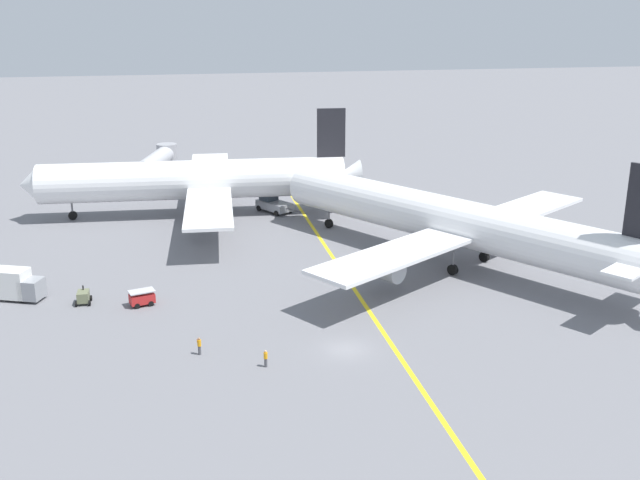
{
  "coord_description": "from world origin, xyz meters",
  "views": [
    {
      "loc": [
        -15.12,
        -62.04,
        31.23
      ],
      "look_at": [
        1.83,
        21.8,
        4.0
      ],
      "focal_mm": 41.54,
      "sensor_mm": 36.0,
      "label": 1
    }
  ],
  "objects_px": {
    "pushback_tug": "(273,204)",
    "ground_crew_wing_walker_right": "(199,346)",
    "airliner_being_pushed": "(450,221)",
    "gse_gpu_cart_small": "(83,297)",
    "jet_bridge": "(159,159)",
    "gse_baggage_cart_trailing": "(142,298)",
    "ground_crew_ramp_agent_by_cones": "(266,358)",
    "gse_catering_truck_tall": "(15,284)",
    "airliner_at_gate_left": "(197,180)"
  },
  "relations": [
    {
      "from": "gse_baggage_cart_trailing",
      "to": "ground_crew_wing_walker_right",
      "type": "height_order",
      "value": "ground_crew_wing_walker_right"
    },
    {
      "from": "gse_catering_truck_tall",
      "to": "ground_crew_ramp_agent_by_cones",
      "type": "relative_size",
      "value": 3.82
    },
    {
      "from": "airliner_being_pushed",
      "to": "pushback_tug",
      "type": "distance_m",
      "value": 33.99
    },
    {
      "from": "ground_crew_ramp_agent_by_cones",
      "to": "jet_bridge",
      "type": "height_order",
      "value": "jet_bridge"
    },
    {
      "from": "ground_crew_ramp_agent_by_cones",
      "to": "pushback_tug",
      "type": "bearing_deg",
      "value": 81.24
    },
    {
      "from": "gse_baggage_cart_trailing",
      "to": "ground_crew_wing_walker_right",
      "type": "xyz_separation_m",
      "value": [
        5.57,
        -13.27,
        0.04
      ]
    },
    {
      "from": "airliner_being_pushed",
      "to": "gse_gpu_cart_small",
      "type": "xyz_separation_m",
      "value": [
        -44.08,
        -5.08,
        -4.67
      ]
    },
    {
      "from": "pushback_tug",
      "to": "jet_bridge",
      "type": "height_order",
      "value": "jet_bridge"
    },
    {
      "from": "pushback_tug",
      "to": "gse_catering_truck_tall",
      "type": "relative_size",
      "value": 1.35
    },
    {
      "from": "airliner_being_pushed",
      "to": "jet_bridge",
      "type": "relative_size",
      "value": 2.94
    },
    {
      "from": "airliner_at_gate_left",
      "to": "gse_gpu_cart_small",
      "type": "height_order",
      "value": "airliner_at_gate_left"
    },
    {
      "from": "airliner_being_pushed",
      "to": "gse_gpu_cart_small",
      "type": "relative_size",
      "value": 24.07
    },
    {
      "from": "airliner_at_gate_left",
      "to": "jet_bridge",
      "type": "distance_m",
      "value": 25.59
    },
    {
      "from": "gse_baggage_cart_trailing",
      "to": "ground_crew_ramp_agent_by_cones",
      "type": "height_order",
      "value": "gse_baggage_cart_trailing"
    },
    {
      "from": "airliner_being_pushed",
      "to": "gse_catering_truck_tall",
      "type": "distance_m",
      "value": 51.65
    },
    {
      "from": "pushback_tug",
      "to": "gse_baggage_cart_trailing",
      "type": "bearing_deg",
      "value": -118.83
    },
    {
      "from": "airliner_at_gate_left",
      "to": "gse_gpu_cart_small",
      "type": "distance_m",
      "value": 36.75
    },
    {
      "from": "airliner_at_gate_left",
      "to": "airliner_being_pushed",
      "type": "relative_size",
      "value": 1.02
    },
    {
      "from": "airliner_being_pushed",
      "to": "gse_gpu_cart_small",
      "type": "distance_m",
      "value": 44.62
    },
    {
      "from": "gse_gpu_cart_small",
      "to": "jet_bridge",
      "type": "distance_m",
      "value": 59.19
    },
    {
      "from": "gse_gpu_cart_small",
      "to": "ground_crew_wing_walker_right",
      "type": "relative_size",
      "value": 1.22
    },
    {
      "from": "gse_catering_truck_tall",
      "to": "ground_crew_wing_walker_right",
      "type": "relative_size",
      "value": 3.65
    },
    {
      "from": "airliner_at_gate_left",
      "to": "pushback_tug",
      "type": "relative_size",
      "value": 6.06
    },
    {
      "from": "ground_crew_wing_walker_right",
      "to": "airliner_being_pushed",
      "type": "bearing_deg",
      "value": 32.05
    },
    {
      "from": "pushback_tug",
      "to": "gse_gpu_cart_small",
      "type": "height_order",
      "value": "pushback_tug"
    },
    {
      "from": "gse_baggage_cart_trailing",
      "to": "airliner_at_gate_left",
      "type": "bearing_deg",
      "value": 77.96
    },
    {
      "from": "gse_catering_truck_tall",
      "to": "gse_baggage_cart_trailing",
      "type": "relative_size",
      "value": 2.06
    },
    {
      "from": "gse_catering_truck_tall",
      "to": "airliner_at_gate_left",
      "type": "bearing_deg",
      "value": 55.49
    },
    {
      "from": "airliner_being_pushed",
      "to": "gse_catering_truck_tall",
      "type": "bearing_deg",
      "value": -177.39
    },
    {
      "from": "airliner_being_pushed",
      "to": "ground_crew_wing_walker_right",
      "type": "height_order",
      "value": "airliner_being_pushed"
    },
    {
      "from": "gse_catering_truck_tall",
      "to": "gse_gpu_cart_small",
      "type": "bearing_deg",
      "value": -20.31
    },
    {
      "from": "pushback_tug",
      "to": "gse_catering_truck_tall",
      "type": "xyz_separation_m",
      "value": [
        -33.05,
        -30.6,
        0.53
      ]
    },
    {
      "from": "gse_gpu_cart_small",
      "to": "ground_crew_wing_walker_right",
      "type": "height_order",
      "value": "gse_gpu_cart_small"
    },
    {
      "from": "ground_crew_wing_walker_right",
      "to": "ground_crew_ramp_agent_by_cones",
      "type": "bearing_deg",
      "value": -32.59
    },
    {
      "from": "gse_gpu_cart_small",
      "to": "ground_crew_wing_walker_right",
      "type": "bearing_deg",
      "value": -51.73
    },
    {
      "from": "airliner_being_pushed",
      "to": "jet_bridge",
      "type": "bearing_deg",
      "value": 124.0
    },
    {
      "from": "gse_baggage_cart_trailing",
      "to": "jet_bridge",
      "type": "height_order",
      "value": "jet_bridge"
    },
    {
      "from": "pushback_tug",
      "to": "gse_catering_truck_tall",
      "type": "bearing_deg",
      "value": -137.21
    },
    {
      "from": "ground_crew_wing_walker_right",
      "to": "ground_crew_ramp_agent_by_cones",
      "type": "height_order",
      "value": "ground_crew_wing_walker_right"
    },
    {
      "from": "pushback_tug",
      "to": "ground_crew_wing_walker_right",
      "type": "bearing_deg",
      "value": -105.88
    },
    {
      "from": "gse_gpu_cart_small",
      "to": "ground_crew_ramp_agent_by_cones",
      "type": "bearing_deg",
      "value": -46.75
    },
    {
      "from": "airliner_being_pushed",
      "to": "gse_gpu_cart_small",
      "type": "bearing_deg",
      "value": -173.43
    },
    {
      "from": "ground_crew_wing_walker_right",
      "to": "jet_bridge",
      "type": "bearing_deg",
      "value": 93.02
    },
    {
      "from": "airliner_at_gate_left",
      "to": "gse_catering_truck_tall",
      "type": "relative_size",
      "value": 8.2
    },
    {
      "from": "ground_crew_ramp_agent_by_cones",
      "to": "jet_bridge",
      "type": "bearing_deg",
      "value": 97.11
    },
    {
      "from": "airliner_at_gate_left",
      "to": "airliner_being_pushed",
      "type": "distance_m",
      "value": 41.59
    },
    {
      "from": "ground_crew_ramp_agent_by_cones",
      "to": "airliner_being_pushed",
      "type": "bearing_deg",
      "value": 42.03
    },
    {
      "from": "gse_baggage_cart_trailing",
      "to": "gse_gpu_cart_small",
      "type": "bearing_deg",
      "value": 164.1
    },
    {
      "from": "jet_bridge",
      "to": "pushback_tug",
      "type": "bearing_deg",
      "value": -55.0
    },
    {
      "from": "gse_gpu_cart_small",
      "to": "airliner_being_pushed",
      "type": "bearing_deg",
      "value": 6.57
    }
  ]
}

